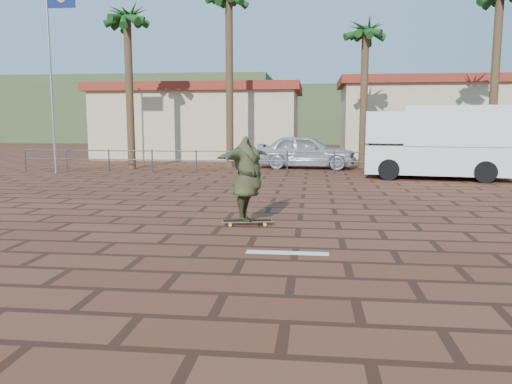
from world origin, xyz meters
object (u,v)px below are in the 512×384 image
longboard (247,221)px  campervan (439,141)px  car_white (433,158)px  skateboarder (247,179)px  car_silver (306,151)px

longboard → campervan: (6.29, 9.86, 1.40)m
campervan → car_white: 2.31m
longboard → car_white: (6.56, 12.00, 0.59)m
skateboarder → car_silver: bearing=13.2°
car_silver → car_white: (5.53, -1.82, -0.14)m
skateboarder → car_white: bearing=-11.2°
skateboarder → car_white: (6.56, 12.00, -0.34)m
campervan → car_white: bearing=92.6°
longboard → skateboarder: bearing=80.0°
longboard → car_silver: bearing=75.7°
skateboarder → car_white: skateboarder is taller
car_silver → car_white: bearing=-103.0°
campervan → car_white: (0.26, 2.14, -0.81)m
car_silver → longboard: bearing=-179.1°
longboard → car_silver: car_silver is taller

